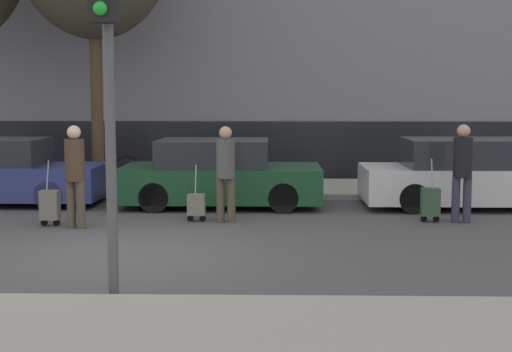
% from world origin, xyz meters
% --- Properties ---
extents(ground_plane, '(80.00, 80.00, 0.00)m').
position_xyz_m(ground_plane, '(0.00, 0.00, 0.00)').
color(ground_plane, '#4C4C4F').
extents(sidewalk_near, '(28.00, 2.50, 0.12)m').
position_xyz_m(sidewalk_near, '(0.00, -3.75, 0.06)').
color(sidewalk_near, '#A39E93').
rests_on(sidewalk_near, ground_plane).
extents(sidewalk_far, '(28.00, 3.00, 0.12)m').
position_xyz_m(sidewalk_far, '(0.00, 7.00, 0.06)').
color(sidewalk_far, '#A39E93').
rests_on(sidewalk_far, ground_plane).
extents(parked_car_1, '(4.11, 1.92, 1.39)m').
position_xyz_m(parked_car_1, '(1.06, 4.57, 0.65)').
color(parked_car_1, '#194728').
rests_on(parked_car_1, ground_plane).
extents(parked_car_2, '(4.69, 1.88, 1.42)m').
position_xyz_m(parked_car_2, '(6.34, 4.52, 0.66)').
color(parked_car_2, silver).
rests_on(parked_car_2, ground_plane).
extents(pedestrian_left, '(0.34, 0.34, 1.79)m').
position_xyz_m(pedestrian_left, '(-1.25, 2.02, 1.02)').
color(pedestrian_left, '#4C4233').
rests_on(pedestrian_left, ground_plane).
extents(trolley_left, '(0.34, 0.29, 1.18)m').
position_xyz_m(trolley_left, '(-1.77, 2.21, 0.38)').
color(trolley_left, slate).
rests_on(trolley_left, ground_plane).
extents(pedestrian_center, '(0.35, 0.34, 1.75)m').
position_xyz_m(pedestrian_center, '(1.32, 2.66, 1.00)').
color(pedestrian_center, '#4C4233').
rests_on(pedestrian_center, ground_plane).
extents(trolley_center, '(0.34, 0.29, 1.04)m').
position_xyz_m(trolley_center, '(0.77, 2.73, 0.31)').
color(trolley_center, slate).
rests_on(trolley_center, ground_plane).
extents(pedestrian_right, '(0.35, 0.34, 1.79)m').
position_xyz_m(pedestrian_right, '(5.60, 2.72, 1.02)').
color(pedestrian_right, '#383347').
rests_on(pedestrian_right, ground_plane).
extents(trolley_right, '(0.34, 0.29, 1.16)m').
position_xyz_m(trolley_right, '(5.05, 2.76, 0.37)').
color(trolley_right, '#335138').
rests_on(trolley_right, ground_plane).
extents(traffic_light, '(0.28, 0.47, 3.88)m').
position_xyz_m(traffic_light, '(0.36, -2.36, 2.76)').
color(traffic_light, '#515154').
rests_on(traffic_light, ground_plane).
extents(parked_bicycle, '(1.77, 0.06, 0.96)m').
position_xyz_m(parked_bicycle, '(-0.90, 7.27, 0.49)').
color(parked_bicycle, black).
rests_on(parked_bicycle, sidewalk_far).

